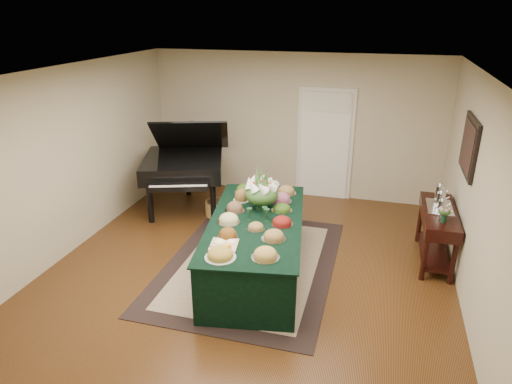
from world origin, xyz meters
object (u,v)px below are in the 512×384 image
(buffet_table, at_px, (256,246))
(mahogany_sideboard, at_px, (438,222))
(grand_piano, at_px, (184,164))
(floral_centerpiece, at_px, (262,190))

(buffet_table, xyz_separation_m, mahogany_sideboard, (2.40, 0.98, 0.22))
(buffet_table, height_order, grand_piano, grand_piano)
(grand_piano, bearing_deg, floral_centerpiece, -37.55)
(floral_centerpiece, relative_size, mahogany_sideboard, 0.36)
(mahogany_sideboard, bearing_deg, buffet_table, -157.73)
(mahogany_sideboard, bearing_deg, floral_centerpiece, -166.17)
(floral_centerpiece, bearing_deg, grand_piano, 142.45)
(grand_piano, distance_m, mahogany_sideboard, 4.30)
(buffet_table, relative_size, floral_centerpiece, 5.66)
(floral_centerpiece, relative_size, grand_piano, 0.25)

